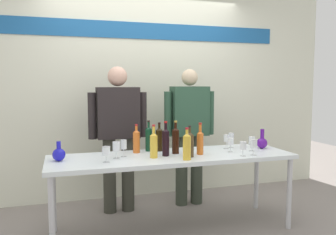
# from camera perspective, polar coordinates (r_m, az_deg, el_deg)

# --- Properties ---
(ground_plane) EXTENTS (10.00, 10.00, 0.00)m
(ground_plane) POSITION_cam_1_polar(r_m,az_deg,el_deg) (3.61, 0.73, -17.83)
(ground_plane) COLOR gray
(back_wall) EXTENTS (5.10, 0.11, 3.00)m
(back_wall) POSITION_cam_1_polar(r_m,az_deg,el_deg) (4.49, -4.00, 6.42)
(back_wall) COLOR silver
(back_wall) RESTS_ON ground
(display_table) EXTENTS (2.34, 0.71, 0.75)m
(display_table) POSITION_cam_1_polar(r_m,az_deg,el_deg) (3.40, 0.75, -7.05)
(display_table) COLOR white
(display_table) RESTS_ON ground
(decanter_blue_left) EXTENTS (0.11, 0.11, 0.18)m
(decanter_blue_left) POSITION_cam_1_polar(r_m,az_deg,el_deg) (3.26, -17.36, -5.71)
(decanter_blue_left) COLOR #1C1BC0
(decanter_blue_left) RESTS_ON display_table
(decanter_blue_right) EXTENTS (0.11, 0.11, 0.21)m
(decanter_blue_right) POSITION_cam_1_polar(r_m,az_deg,el_deg) (3.84, 15.08, -3.90)
(decanter_blue_right) COLOR #54168C
(decanter_blue_right) RESTS_ON display_table
(presenter_left) EXTENTS (0.65, 0.22, 1.62)m
(presenter_left) POSITION_cam_1_polar(r_m,az_deg,el_deg) (3.90, -8.13, -1.84)
(presenter_left) COLOR #36372D
(presenter_left) RESTS_ON ground
(presenter_right) EXTENTS (0.61, 0.22, 1.60)m
(presenter_right) POSITION_cam_1_polar(r_m,az_deg,el_deg) (4.11, 3.50, -1.72)
(presenter_right) COLOR #343C2F
(presenter_right) RESTS_ON ground
(wine_bottle_0) EXTENTS (0.07, 0.07, 0.32)m
(wine_bottle_0) POSITION_cam_1_polar(r_m,az_deg,el_deg) (3.43, 1.24, -3.61)
(wine_bottle_0) COLOR black
(wine_bottle_0) RESTS_ON display_table
(wine_bottle_1) EXTENTS (0.07, 0.07, 0.33)m
(wine_bottle_1) POSITION_cam_1_polar(r_m,az_deg,el_deg) (3.32, -0.37, -3.87)
(wine_bottle_1) COLOR black
(wine_bottle_1) RESTS_ON display_table
(wine_bottle_2) EXTENTS (0.07, 0.07, 0.31)m
(wine_bottle_2) POSITION_cam_1_polar(r_m,az_deg,el_deg) (3.24, -2.34, -4.37)
(wine_bottle_2) COLOR gold
(wine_bottle_2) RESTS_ON display_table
(wine_bottle_3) EXTENTS (0.08, 0.08, 0.30)m
(wine_bottle_3) POSITION_cam_1_polar(r_m,az_deg,el_deg) (3.29, 3.56, -4.28)
(wine_bottle_3) COLOR #43321A
(wine_bottle_3) RESTS_ON display_table
(wine_bottle_4) EXTENTS (0.07, 0.07, 0.29)m
(wine_bottle_4) POSITION_cam_1_polar(r_m,az_deg,el_deg) (3.57, -1.43, -3.47)
(wine_bottle_4) COLOR black
(wine_bottle_4) RESTS_ON display_table
(wine_bottle_5) EXTENTS (0.07, 0.07, 0.29)m
(wine_bottle_5) POSITION_cam_1_polar(r_m,az_deg,el_deg) (3.16, 3.10, -4.60)
(wine_bottle_5) COLOR gold
(wine_bottle_5) RESTS_ON display_table
(wine_bottle_6) EXTENTS (0.06, 0.06, 0.31)m
(wine_bottle_6) POSITION_cam_1_polar(r_m,az_deg,el_deg) (3.41, 5.25, -3.90)
(wine_bottle_6) COLOR orange
(wine_bottle_6) RESTS_ON display_table
(wine_bottle_7) EXTENTS (0.07, 0.07, 0.31)m
(wine_bottle_7) POSITION_cam_1_polar(r_m,az_deg,el_deg) (3.57, -3.18, -3.34)
(wine_bottle_7) COLOR #0F3C23
(wine_bottle_7) RESTS_ON display_table
(wine_bottle_8) EXTENTS (0.07, 0.07, 0.29)m
(wine_bottle_8) POSITION_cam_1_polar(r_m,az_deg,el_deg) (3.49, -5.17, -3.75)
(wine_bottle_8) COLOR orange
(wine_bottle_8) RESTS_ON display_table
(wine_glass_left_0) EXTENTS (0.07, 0.07, 0.14)m
(wine_glass_left_0) POSITION_cam_1_polar(r_m,az_deg,el_deg) (3.10, -10.06, -5.44)
(wine_glass_left_0) COLOR white
(wine_glass_left_0) RESTS_ON display_table
(wine_glass_left_1) EXTENTS (0.07, 0.07, 0.16)m
(wine_glass_left_1) POSITION_cam_1_polar(r_m,az_deg,el_deg) (3.25, -8.43, -4.73)
(wine_glass_left_1) COLOR white
(wine_glass_left_1) RESTS_ON display_table
(wine_glass_left_2) EXTENTS (0.06, 0.06, 0.16)m
(wine_glass_left_2) POSITION_cam_1_polar(r_m,az_deg,el_deg) (3.30, -7.25, -4.45)
(wine_glass_left_2) COLOR white
(wine_glass_left_2) RESTS_ON display_table
(wine_glass_right_0) EXTENTS (0.06, 0.06, 0.14)m
(wine_glass_right_0) POSITION_cam_1_polar(r_m,az_deg,el_deg) (3.39, 12.12, -4.54)
(wine_glass_right_0) COLOR white
(wine_glass_right_0) RESTS_ON display_table
(wine_glass_right_1) EXTENTS (0.07, 0.07, 0.15)m
(wine_glass_right_1) POSITION_cam_1_polar(r_m,az_deg,el_deg) (3.44, 13.78, -4.21)
(wine_glass_right_1) COLOR white
(wine_glass_right_1) RESTS_ON display_table
(wine_glass_right_2) EXTENTS (0.06, 0.06, 0.16)m
(wine_glass_right_2) POSITION_cam_1_polar(r_m,az_deg,el_deg) (3.80, 10.25, -3.15)
(wine_glass_right_2) COLOR white
(wine_glass_right_2) RESTS_ON display_table
(wine_glass_right_3) EXTENTS (0.06, 0.06, 0.14)m
(wine_glass_right_3) POSITION_cam_1_polar(r_m,az_deg,el_deg) (3.56, 10.16, -3.97)
(wine_glass_right_3) COLOR white
(wine_glass_right_3) RESTS_ON display_table
(wine_glass_right_4) EXTENTS (0.06, 0.06, 0.15)m
(wine_glass_right_4) POSITION_cam_1_polar(r_m,az_deg,el_deg) (3.73, 9.48, -3.43)
(wine_glass_right_4) COLOR white
(wine_glass_right_4) RESTS_ON display_table
(wine_glass_right_5) EXTENTS (0.07, 0.07, 0.15)m
(wine_glass_right_5) POSITION_cam_1_polar(r_m,az_deg,el_deg) (3.66, 13.50, -3.76)
(wine_glass_right_5) COLOR white
(wine_glass_right_5) RESTS_ON display_table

